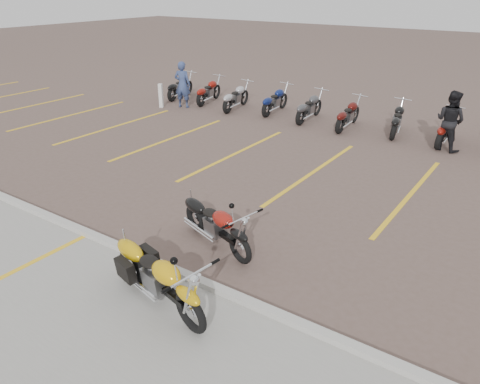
# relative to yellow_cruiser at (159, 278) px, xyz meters

# --- Properties ---
(ground) EXTENTS (100.00, 100.00, 0.00)m
(ground) POSITION_rel_yellow_cruiser_xyz_m (-0.57, 2.78, -0.50)
(ground) COLOR brown
(ground) RESTS_ON ground
(concrete_apron) EXTENTS (60.00, 5.00, 0.01)m
(concrete_apron) POSITION_rel_yellow_cruiser_xyz_m (-0.57, -1.72, -0.49)
(concrete_apron) COLOR #9E9B93
(concrete_apron) RESTS_ON ground
(curb) EXTENTS (60.00, 0.18, 0.12)m
(curb) POSITION_rel_yellow_cruiser_xyz_m (-0.57, 0.78, -0.44)
(curb) COLOR #ADAAA3
(curb) RESTS_ON ground
(parking_stripes) EXTENTS (38.00, 5.50, 0.01)m
(parking_stripes) POSITION_rel_yellow_cruiser_xyz_m (-0.57, 6.78, -0.49)
(parking_stripes) COLOR gold
(parking_stripes) RESTS_ON ground
(yellow_cruiser) EXTENTS (2.39, 0.73, 1.00)m
(yellow_cruiser) POSITION_rel_yellow_cruiser_xyz_m (0.00, 0.00, 0.00)
(yellow_cruiser) COLOR black
(yellow_cruiser) RESTS_ON ground
(flame_cruiser) EXTENTS (2.13, 0.83, 0.91)m
(flame_cruiser) POSITION_rel_yellow_cruiser_xyz_m (-0.37, 2.03, -0.05)
(flame_cruiser) COLOR black
(flame_cruiser) RESTS_ON ground
(person_a) EXTENTS (0.80, 0.64, 1.92)m
(person_a) POSITION_rel_yellow_cruiser_xyz_m (-8.51, 10.37, 0.46)
(person_a) COLOR navy
(person_a) RESTS_ON ground
(person_b) EXTENTS (1.11, 0.98, 1.89)m
(person_b) POSITION_rel_yellow_cruiser_xyz_m (2.01, 10.90, 0.45)
(person_b) COLOR black
(person_b) RESTS_ON ground
(bollard) EXTENTS (0.19, 0.19, 1.00)m
(bollard) POSITION_rel_yellow_cruiser_xyz_m (-9.26, 9.81, 0.00)
(bollard) COLOR silver
(bollard) RESTS_ON ground
(bg_bike_row) EXTENTS (17.38, 2.06, 1.10)m
(bg_bike_row) POSITION_rel_yellow_cruiser_xyz_m (-1.52, 11.55, 0.05)
(bg_bike_row) COLOR black
(bg_bike_row) RESTS_ON ground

